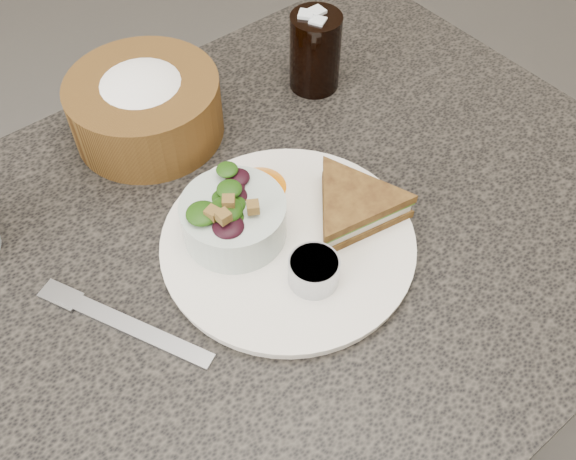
{
  "coord_description": "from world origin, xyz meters",
  "views": [
    {
      "loc": [
        -0.24,
        -0.37,
        1.34
      ],
      "look_at": [
        0.03,
        -0.02,
        0.78
      ],
      "focal_mm": 40.0,
      "sensor_mm": 36.0,
      "label": 1
    }
  ],
  "objects_px": {
    "salad_bowl": "(233,214)",
    "dressing_ramekin": "(314,271)",
    "cola_glass": "(315,48)",
    "bread_basket": "(144,99)",
    "sandwich": "(354,206)",
    "dining_table": "(264,386)",
    "dinner_plate": "(288,243)"
  },
  "relations": [
    {
      "from": "salad_bowl",
      "to": "cola_glass",
      "type": "xyz_separation_m",
      "value": [
        0.25,
        0.16,
        0.01
      ]
    },
    {
      "from": "dressing_ramekin",
      "to": "cola_glass",
      "type": "bearing_deg",
      "value": 49.66
    },
    {
      "from": "dining_table",
      "to": "dressing_ramekin",
      "type": "distance_m",
      "value": 0.41
    },
    {
      "from": "sandwich",
      "to": "bread_basket",
      "type": "relative_size",
      "value": 0.72
    },
    {
      "from": "dressing_ramekin",
      "to": "cola_glass",
      "type": "distance_m",
      "value": 0.34
    },
    {
      "from": "bread_basket",
      "to": "cola_glass",
      "type": "relative_size",
      "value": 1.61
    },
    {
      "from": "bread_basket",
      "to": "salad_bowl",
      "type": "bearing_deg",
      "value": -94.74
    },
    {
      "from": "dressing_ramekin",
      "to": "cola_glass",
      "type": "height_order",
      "value": "cola_glass"
    },
    {
      "from": "salad_bowl",
      "to": "cola_glass",
      "type": "distance_m",
      "value": 0.29
    },
    {
      "from": "dinner_plate",
      "to": "dressing_ramekin",
      "type": "relative_size",
      "value": 5.19
    },
    {
      "from": "salad_bowl",
      "to": "dressing_ramekin",
      "type": "distance_m",
      "value": 0.11
    },
    {
      "from": "cola_glass",
      "to": "sandwich",
      "type": "bearing_deg",
      "value": -120.14
    },
    {
      "from": "sandwich",
      "to": "bread_basket",
      "type": "bearing_deg",
      "value": 119.83
    },
    {
      "from": "bread_basket",
      "to": "cola_glass",
      "type": "height_order",
      "value": "cola_glass"
    },
    {
      "from": "cola_glass",
      "to": "salad_bowl",
      "type": "bearing_deg",
      "value": -147.93
    },
    {
      "from": "dinner_plate",
      "to": "dressing_ramekin",
      "type": "distance_m",
      "value": 0.06
    },
    {
      "from": "sandwich",
      "to": "cola_glass",
      "type": "xyz_separation_m",
      "value": [
        0.13,
        0.22,
        0.03
      ]
    },
    {
      "from": "dinner_plate",
      "to": "cola_glass",
      "type": "distance_m",
      "value": 0.29
    },
    {
      "from": "dinner_plate",
      "to": "salad_bowl",
      "type": "height_order",
      "value": "salad_bowl"
    },
    {
      "from": "dining_table",
      "to": "sandwich",
      "type": "height_order",
      "value": "sandwich"
    },
    {
      "from": "dining_table",
      "to": "dressing_ramekin",
      "type": "xyz_separation_m",
      "value": [
        0.02,
        -0.08,
        0.4
      ]
    },
    {
      "from": "dressing_ramekin",
      "to": "dining_table",
      "type": "bearing_deg",
      "value": 102.05
    },
    {
      "from": "dining_table",
      "to": "cola_glass",
      "type": "height_order",
      "value": "cola_glass"
    },
    {
      "from": "dining_table",
      "to": "sandwich",
      "type": "xyz_separation_m",
      "value": [
        0.11,
        -0.04,
        0.41
      ]
    },
    {
      "from": "dining_table",
      "to": "bread_basket",
      "type": "bearing_deg",
      "value": 88.06
    },
    {
      "from": "sandwich",
      "to": "cola_glass",
      "type": "distance_m",
      "value": 0.26
    },
    {
      "from": "dining_table",
      "to": "cola_glass",
      "type": "distance_m",
      "value": 0.53
    },
    {
      "from": "bread_basket",
      "to": "cola_glass",
      "type": "bearing_deg",
      "value": -14.64
    },
    {
      "from": "bread_basket",
      "to": "sandwich",
      "type": "bearing_deg",
      "value": -70.03
    },
    {
      "from": "sandwich",
      "to": "cola_glass",
      "type": "height_order",
      "value": "cola_glass"
    },
    {
      "from": "dinner_plate",
      "to": "cola_glass",
      "type": "xyz_separation_m",
      "value": [
        0.21,
        0.2,
        0.05
      ]
    },
    {
      "from": "salad_bowl",
      "to": "cola_glass",
      "type": "bearing_deg",
      "value": 32.07
    }
  ]
}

